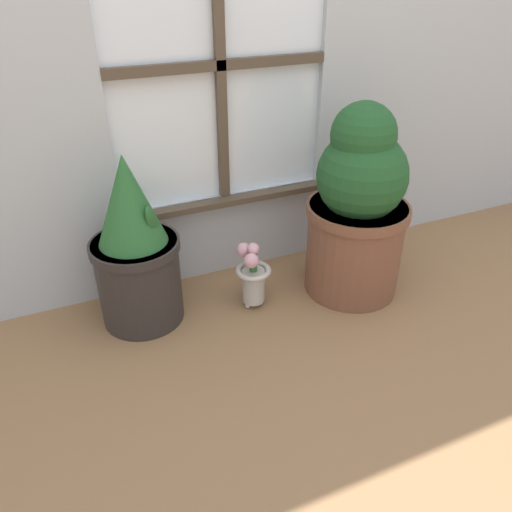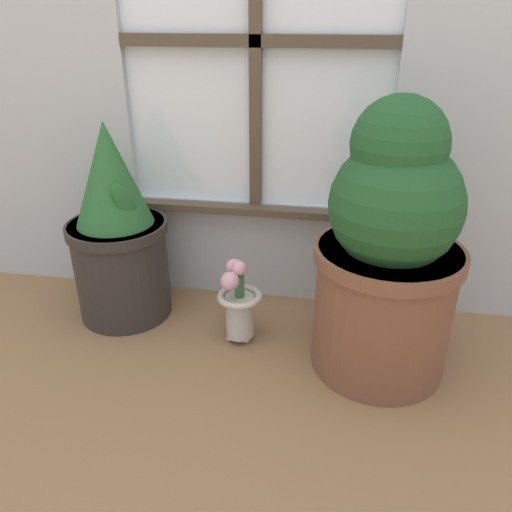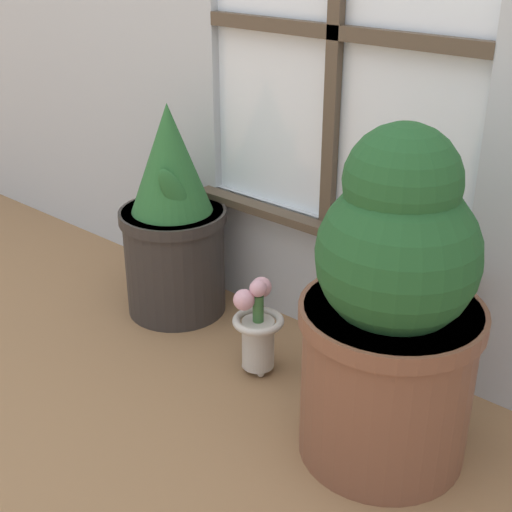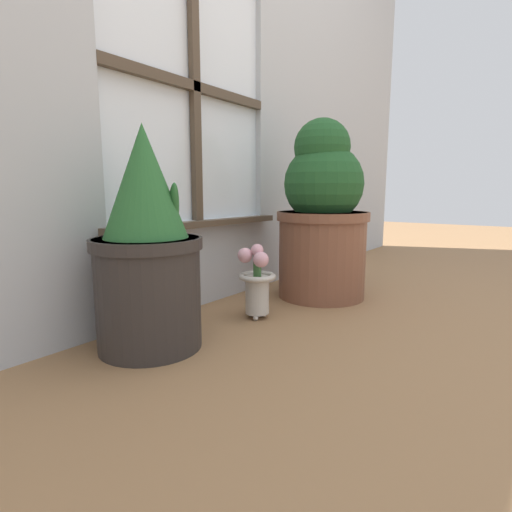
% 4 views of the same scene
% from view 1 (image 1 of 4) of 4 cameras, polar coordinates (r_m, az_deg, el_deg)
% --- Properties ---
extents(ground_plane, '(10.00, 10.00, 0.00)m').
position_cam_1_polar(ground_plane, '(1.75, 3.79, -10.98)').
color(ground_plane, olive).
extents(potted_plant_left, '(0.31, 0.31, 0.64)m').
position_cam_1_polar(potted_plant_left, '(1.78, -13.61, 0.56)').
color(potted_plant_left, '#2D2826').
rests_on(potted_plant_left, ground_plane).
extents(potted_plant_right, '(0.39, 0.39, 0.75)m').
position_cam_1_polar(potted_plant_right, '(1.92, 11.57, 5.32)').
color(potted_plant_right, brown).
rests_on(potted_plant_right, ground_plane).
extents(flower_vase, '(0.13, 0.13, 0.27)m').
position_cam_1_polar(flower_vase, '(1.88, -0.51, -2.22)').
color(flower_vase, '#BCB7AD').
rests_on(flower_vase, ground_plane).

